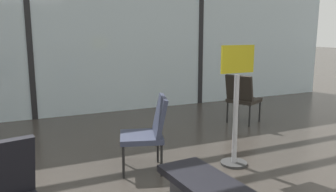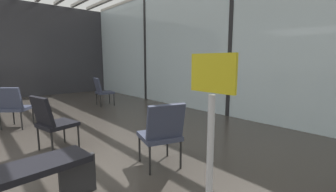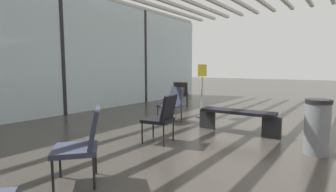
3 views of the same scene
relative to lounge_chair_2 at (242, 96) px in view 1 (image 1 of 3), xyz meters
name	(u,v)px [view 1 (image 1 of 3)]	position (x,y,z in m)	size (l,w,h in m)	color
glass_curtain_wall	(28,20)	(-3.29, 1.87, 1.30)	(14.00, 0.08, 3.58)	silver
window_mullion_1	(28,20)	(-3.29, 1.87, 1.30)	(0.10, 0.12, 3.58)	black
window_mullion_2	(200,23)	(0.21, 1.87, 1.30)	(0.10, 0.12, 3.58)	black
lounge_chair_2	(242,96)	(0.00, 0.00, 0.00)	(0.69, 0.67, 0.87)	#28231E
lounge_chair_3	(149,129)	(-2.23, -1.23, 0.00)	(0.64, 0.61, 0.87)	#33384C
info_sign	(236,110)	(-1.24, -1.52, 0.18)	(0.44, 0.32, 1.44)	#333333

